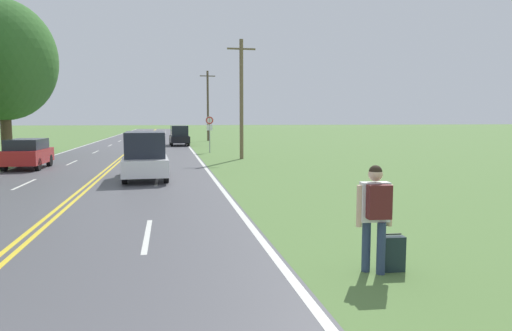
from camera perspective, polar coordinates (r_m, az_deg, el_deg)
The scene contains 9 objects.
hitchhiker_person at distance 7.73m, azimuth 14.72°, elevation -5.15°, with size 0.61×0.45×1.80m.
suitcase at distance 8.12m, azimuth 16.73°, elevation -10.52°, with size 0.40×0.20×0.65m.
traffic_sign at distance 34.98m, azimuth -5.83°, elevation 5.03°, with size 0.60×0.10×2.76m.
utility_pole_midground at distance 29.40m, azimuth -1.83°, elevation 8.51°, with size 1.80×0.24×7.57m.
utility_pole_far at distance 54.39m, azimuth -6.04°, elevation 7.56°, with size 1.80×0.24×8.18m.
tree_behind_sign at distance 35.82m, azimuth -29.13°, elevation 11.42°, with size 7.05×7.05×10.57m.
car_white_van_approaching at distance 19.96m, azimuth -13.67°, elevation 1.28°, with size 1.98×4.62×2.02m.
car_red_hatchback_mid_near at distance 26.20m, azimuth -26.67°, elevation 1.41°, with size 1.76×3.58×1.54m.
car_black_van_mid_far at distance 44.87m, azimuth -9.59°, elevation 3.75°, with size 1.93×4.37×1.93m.
Camera 1 is at (3.03, -2.58, 2.55)m, focal length 32.00 mm.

